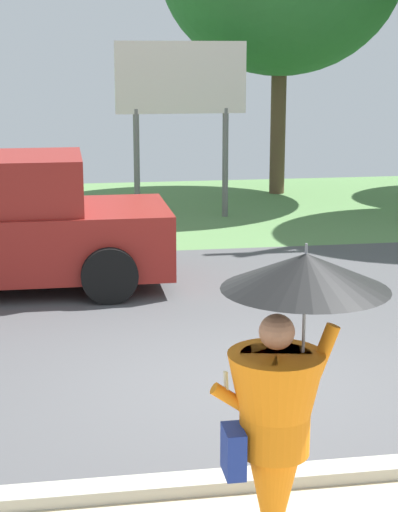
{
  "coord_description": "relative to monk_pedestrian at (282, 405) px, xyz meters",
  "views": [
    {
      "loc": [
        -1.61,
        -7.71,
        3.21
      ],
      "look_at": [
        -0.18,
        1.0,
        1.1
      ],
      "focal_mm": 58.78,
      "sensor_mm": 36.0,
      "label": 1
    }
  ],
  "objects": [
    {
      "name": "roadside_billboard",
      "position": [
        1.08,
        11.98,
        1.44
      ],
      "size": [
        2.6,
        0.12,
        3.5
      ],
      "color": "slate",
      "rests_on": "ground_plane"
    },
    {
      "name": "monk_pedestrian",
      "position": [
        0.0,
        0.0,
        0.0
      ],
      "size": [
        1.09,
        1.02,
        2.13
      ],
      "rotation": [
        0.0,
        0.0,
        -0.07
      ],
      "color": "orange",
      "rests_on": "ground_plane"
    },
    {
      "name": "ground_plane",
      "position": [
        0.33,
        5.99,
        -1.16
      ],
      "size": [
        40.0,
        22.0,
        0.2
      ],
      "color": "#4C4C4F"
    }
  ]
}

